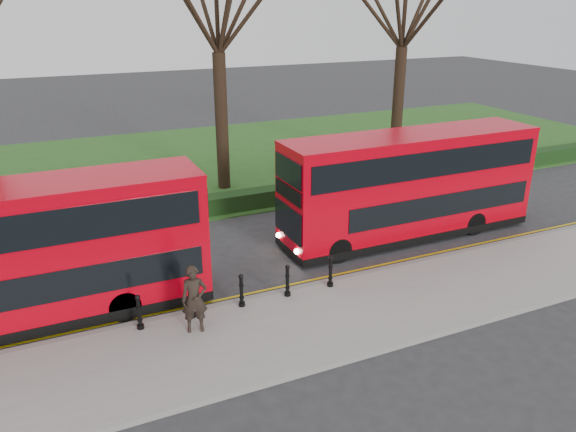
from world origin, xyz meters
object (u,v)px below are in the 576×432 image
pedestrian (194,299)px  bus_lead (20,257)px  bollard_row (241,291)px  bus_rear (410,186)px

pedestrian → bus_lead: bearing=159.7°
bus_lead → bollard_row: bearing=-18.4°
bus_rear → pedestrian: 10.11m
pedestrian → bollard_row: bearing=36.4°
bus_lead → pedestrian: size_ratio=5.29×
bollard_row → bus_rear: bearing=19.0°
bollard_row → bus_rear: 8.43m
bollard_row → bus_lead: size_ratio=0.60×
bus_lead → bus_rear: size_ratio=1.00×
bollard_row → pedestrian: pedestrian is taller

